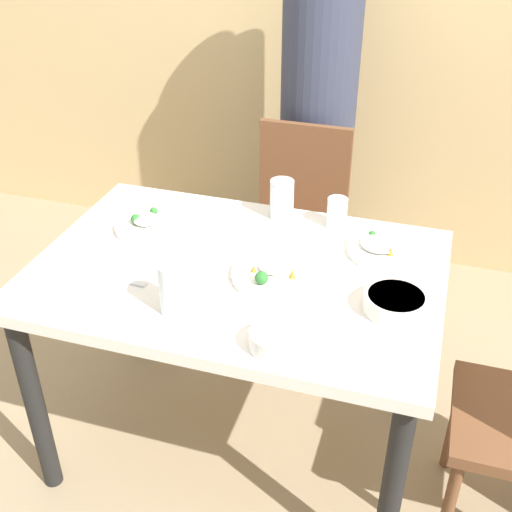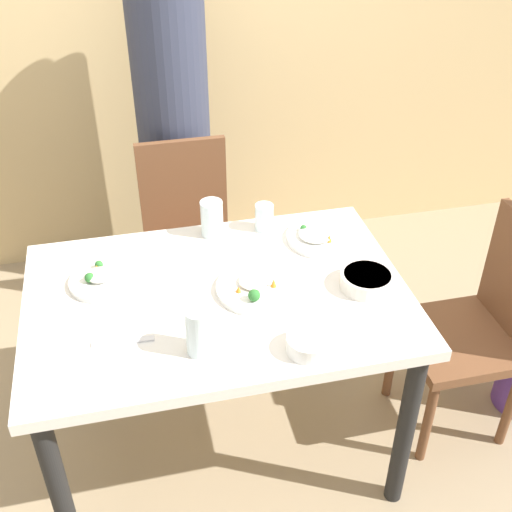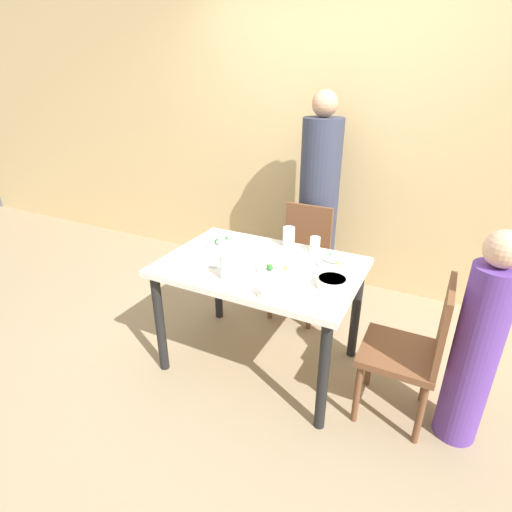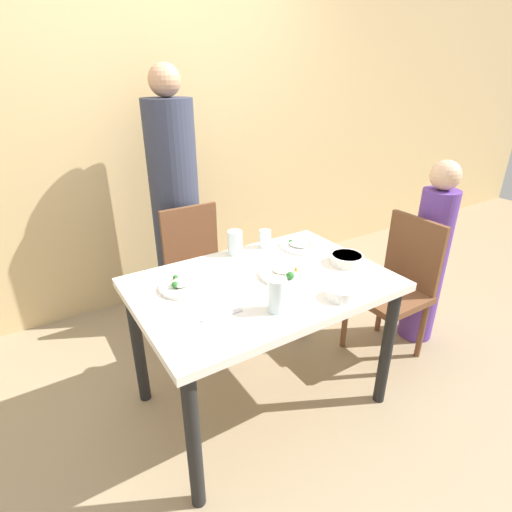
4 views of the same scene
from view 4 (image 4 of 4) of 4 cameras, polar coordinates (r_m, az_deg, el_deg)
ground_plane at (r=2.36m, az=0.81°, el=-19.65°), size 10.00×10.00×0.00m
wall_back at (r=3.02m, az=-15.09°, el=18.34°), size 10.00×0.06×2.70m
dining_table at (r=1.96m, az=0.93°, el=-6.02°), size 1.21×0.82×0.74m
chair_adult_spot at (r=2.62m, az=-8.10°, el=-2.12°), size 0.40×0.40×0.88m
chair_child_spot at (r=2.59m, az=19.44°, el=-3.82°), size 0.40×0.40×0.88m
person_adult at (r=2.79m, az=-11.38°, el=6.43°), size 0.32×0.32×1.71m
person_child at (r=2.76m, az=23.43°, el=-0.44°), size 0.22×0.22×1.20m
bowl_curry at (r=2.12m, az=12.83°, el=-0.39°), size 0.17×0.17×0.05m
plate_rice_adult at (r=1.87m, az=-10.49°, el=-4.21°), size 0.22×0.22×0.05m
plate_rice_child at (r=1.96m, az=4.30°, el=-2.49°), size 0.27×0.27×0.06m
plate_noodles at (r=2.29m, az=6.73°, el=1.63°), size 0.26×0.26×0.05m
bowl_rice_small at (r=1.80m, az=12.07°, el=-5.13°), size 0.13×0.13×0.05m
glass_water_tall at (r=2.17m, az=-3.02°, el=1.94°), size 0.08×0.08×0.13m
glass_water_short at (r=1.65m, az=3.02°, el=-5.60°), size 0.08×0.08×0.15m
glass_water_center at (r=2.26m, az=1.30°, el=2.48°), size 0.07×0.07×0.10m
fork_steel at (r=1.66m, az=-4.87°, el=-8.45°), size 0.18×0.03×0.01m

